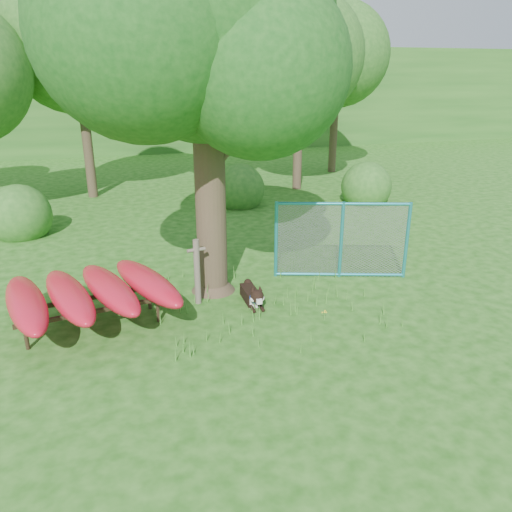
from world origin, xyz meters
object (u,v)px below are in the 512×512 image
object	(u,v)px
oak_tree	(202,26)
husky_dog	(253,296)
kayak_rack	(90,293)
fence_section	(341,240)

from	to	relation	value
oak_tree	husky_dog	xyz separation A→B (m)	(0.67, -0.95, -5.10)
kayak_rack	fence_section	world-z (taller)	fence_section
oak_tree	kayak_rack	bearing A→B (deg)	-157.37
husky_dog	fence_section	xyz separation A→B (m)	(2.36, 0.81, 0.71)
kayak_rack	husky_dog	world-z (taller)	kayak_rack
kayak_rack	oak_tree	bearing A→B (deg)	13.53
fence_section	oak_tree	bearing A→B (deg)	-164.01
oak_tree	husky_dog	world-z (taller)	oak_tree
oak_tree	husky_dog	size ratio (longest dim) A/B	6.70
oak_tree	fence_section	distance (m)	5.34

